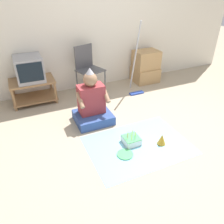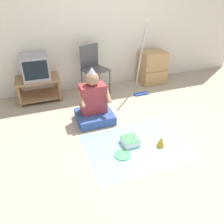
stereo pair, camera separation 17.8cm
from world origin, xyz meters
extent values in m
plane|color=tan|center=(0.00, 0.00, 0.00)|extent=(16.00, 16.00, 0.00)
cube|color=silver|center=(0.00, 2.06, 1.27)|extent=(6.40, 0.06, 2.55)
cube|color=#997047|center=(-1.33, 1.78, 0.40)|extent=(0.75, 0.51, 0.03)
cube|color=#997047|center=(-1.33, 1.78, 0.07)|extent=(0.75, 0.51, 0.02)
cylinder|color=#997047|center=(-1.67, 1.55, 0.21)|extent=(0.04, 0.04, 0.41)
cylinder|color=#997047|center=(-0.99, 1.55, 0.21)|extent=(0.04, 0.04, 0.41)
cylinder|color=#997047|center=(-1.67, 2.00, 0.21)|extent=(0.04, 0.04, 0.41)
cylinder|color=#997047|center=(-0.99, 2.00, 0.21)|extent=(0.04, 0.04, 0.41)
cube|color=#99999E|center=(-1.33, 1.78, 0.62)|extent=(0.44, 0.48, 0.41)
cube|color=black|center=(-1.33, 1.54, 0.63)|extent=(0.38, 0.01, 0.31)
cube|color=#4C4C51|center=(-0.30, 1.64, 0.48)|extent=(0.54, 0.51, 0.02)
cube|color=#4C4C51|center=(-0.36, 1.82, 0.69)|extent=(0.37, 0.14, 0.43)
cylinder|color=#4C4C51|center=(-0.43, 1.41, 0.24)|extent=(0.02, 0.02, 0.48)
cylinder|color=#4C4C51|center=(-0.05, 1.54, 0.24)|extent=(0.02, 0.02, 0.48)
cylinder|color=#4C4C51|center=(-0.54, 1.74, 0.24)|extent=(0.02, 0.02, 0.48)
cylinder|color=#4C4C51|center=(-0.17, 1.87, 0.24)|extent=(0.02, 0.02, 0.48)
cube|color=tan|center=(0.98, 1.78, 0.15)|extent=(0.51, 0.45, 0.30)
cube|color=tan|center=(0.98, 1.78, 0.48)|extent=(0.50, 0.39, 0.37)
cube|color=#2D4CB2|center=(0.50, 1.29, 0.01)|extent=(0.28, 0.09, 0.03)
cylinder|color=#B7B7BC|center=(0.50, 1.42, 0.68)|extent=(0.03, 0.29, 1.31)
cube|color=#334C8C|center=(-0.59, 0.72, 0.07)|extent=(0.55, 0.49, 0.14)
cube|color=#993338|center=(-0.59, 0.77, 0.36)|extent=(0.38, 0.23, 0.45)
sphere|color=#9E7556|center=(-0.59, 0.77, 0.68)|extent=(0.20, 0.20, 0.20)
cone|color=silver|center=(-0.59, 0.77, 0.81)|extent=(0.11, 0.11, 0.09)
cylinder|color=#9E7556|center=(-0.79, 0.67, 0.44)|extent=(0.06, 0.24, 0.19)
cylinder|color=#9E7556|center=(-0.40, 0.67, 0.44)|extent=(0.06, 0.24, 0.19)
cube|color=#7FC6E0|center=(-0.25, -0.08, 0.00)|extent=(1.33, 0.96, 0.01)
cube|color=white|center=(-0.31, 0.00, 0.05)|extent=(0.21, 0.21, 0.09)
cube|color=#4CB266|center=(-0.31, 0.00, 0.10)|extent=(0.21, 0.21, 0.01)
cylinder|color=yellow|center=(-0.26, 0.00, 0.13)|extent=(0.01, 0.01, 0.07)
sphere|color=#FFCC4C|center=(-0.26, 0.00, 0.17)|extent=(0.01, 0.01, 0.01)
cylinder|color=yellow|center=(-0.28, 0.05, 0.13)|extent=(0.01, 0.01, 0.07)
sphere|color=#FFCC4C|center=(-0.28, 0.05, 0.17)|extent=(0.01, 0.01, 0.01)
cylinder|color=yellow|center=(-0.34, 0.05, 0.13)|extent=(0.01, 0.01, 0.07)
sphere|color=#FFCC4C|center=(-0.34, 0.05, 0.17)|extent=(0.01, 0.01, 0.01)
cylinder|color=#EA4C4C|center=(-0.37, 0.00, 0.13)|extent=(0.01, 0.01, 0.07)
sphere|color=#FFCC4C|center=(-0.37, 0.00, 0.17)|extent=(0.01, 0.01, 0.01)
cylinder|color=yellow|center=(-0.34, -0.05, 0.13)|extent=(0.01, 0.01, 0.07)
sphere|color=#FFCC4C|center=(-0.34, -0.05, 0.17)|extent=(0.01, 0.01, 0.01)
cylinder|color=#66C666|center=(-0.29, -0.05, 0.13)|extent=(0.01, 0.01, 0.07)
sphere|color=#FFCC4C|center=(-0.29, -0.05, 0.17)|extent=(0.01, 0.01, 0.01)
cone|color=gold|center=(0.05, -0.18, 0.08)|extent=(0.12, 0.12, 0.15)
cylinder|color=#4CB266|center=(-0.49, -0.17, 0.01)|extent=(0.21, 0.21, 0.01)
camera|label=1|loc=(-1.49, -2.00, 1.88)|focal=35.00mm
camera|label=2|loc=(-1.33, -2.07, 1.88)|focal=35.00mm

